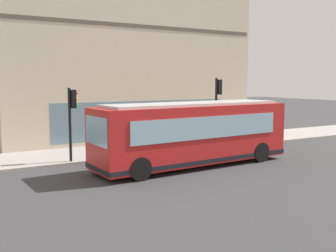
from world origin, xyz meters
name	(u,v)px	position (x,y,z in m)	size (l,w,h in m)	color
ground	(206,162)	(0.00, 0.00, 0.00)	(120.00, 120.00, 0.00)	#38383A
sidewalk_curb	(160,147)	(4.76, 0.00, 0.07)	(4.32, 40.00, 0.15)	#9E9991
building_corner	(119,43)	(10.89, 0.00, 6.84)	(8.00, 17.42, 13.71)	beige
city_bus_nearside	(193,134)	(-0.35, 1.01, 1.55)	(3.09, 10.17, 3.07)	red
traffic_light_near_corner	(218,99)	(3.00, -2.98, 3.02)	(0.32, 0.49, 4.13)	black
traffic_light_down_block	(72,110)	(2.95, 5.93, 2.68)	(0.32, 0.49, 3.62)	black
fire_hydrant	(248,133)	(4.37, -6.68, 0.51)	(0.35, 0.35, 0.74)	red
pedestrian_walking_along_curb	(168,133)	(3.39, 0.25, 1.10)	(0.32, 0.32, 1.66)	#B23338
pedestrian_near_hydrant	(230,125)	(4.46, -5.11, 1.20)	(0.32, 0.32, 1.82)	black
pedestrian_by_light_pole	(126,134)	(3.62, 2.76, 1.21)	(0.32, 0.32, 1.83)	#B23338
newspaper_vending_box	(144,138)	(5.39, 0.83, 0.60)	(0.44, 0.42, 0.90)	#197233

